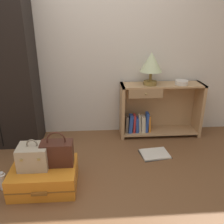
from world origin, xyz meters
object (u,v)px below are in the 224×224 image
(bookshelf, at_px, (156,110))
(train_case, at_px, (34,156))
(open_book_on_floor, at_px, (155,154))
(bowl, at_px, (181,82))
(handbag, at_px, (57,153))
(suitcase_large, at_px, (45,177))
(table_lamp, at_px, (151,64))
(bottle, at_px, (3,181))

(bookshelf, xyz_separation_m, train_case, (-1.44, -1.05, -0.02))
(bookshelf, bearing_deg, open_book_on_floor, -103.03)
(bowl, height_order, open_book_on_floor, bowl)
(train_case, relative_size, open_book_on_floor, 0.76)
(bookshelf, relative_size, handbag, 3.18)
(suitcase_large, distance_m, handbag, 0.28)
(handbag, bearing_deg, table_lamp, 41.58)
(bookshelf, relative_size, bottle, 6.02)
(bookshelf, height_order, table_lamp, table_lamp)
(train_case, height_order, bottle, train_case)
(bookshelf, xyz_separation_m, bottle, (-1.76, -1.07, -0.28))
(bottle, height_order, open_book_on_floor, bottle)
(table_lamp, xyz_separation_m, open_book_on_floor, (-0.01, -0.52, -1.01))
(table_lamp, xyz_separation_m, bottle, (-1.64, -1.03, -0.93))
(table_lamp, bearing_deg, suitcase_large, -140.41)
(suitcase_large, bearing_deg, train_case, 171.84)
(bookshelf, bearing_deg, handbag, -140.22)
(bookshelf, height_order, suitcase_large, bookshelf)
(suitcase_large, xyz_separation_m, bottle, (-0.40, -0.01, -0.03))
(suitcase_large, relative_size, bottle, 3.42)
(handbag, bearing_deg, bookshelf, 39.78)
(handbag, bearing_deg, open_book_on_floor, 22.78)
(bookshelf, distance_m, table_lamp, 0.67)
(bookshelf, distance_m, handbag, 1.59)
(train_case, height_order, open_book_on_floor, train_case)
(bookshelf, relative_size, open_book_on_floor, 2.85)
(suitcase_large, height_order, train_case, train_case)
(bookshelf, relative_size, table_lamp, 2.65)
(suitcase_large, distance_m, train_case, 0.24)
(bookshelf, relative_size, train_case, 3.74)
(handbag, bearing_deg, bowl, 32.44)
(bowl, relative_size, suitcase_large, 0.27)
(bowl, height_order, train_case, bowl)
(bottle, bearing_deg, suitcase_large, 1.04)
(open_book_on_floor, bearing_deg, bookshelf, 76.97)
(suitcase_large, bearing_deg, bowl, 31.44)
(bookshelf, distance_m, bottle, 2.08)
(train_case, distance_m, handbag, 0.22)
(train_case, distance_m, open_book_on_floor, 1.44)
(bowl, height_order, bottle, bowl)
(train_case, bearing_deg, bookshelf, 36.14)
(bowl, height_order, suitcase_large, bowl)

